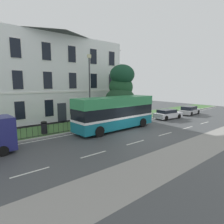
{
  "coord_description": "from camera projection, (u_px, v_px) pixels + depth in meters",
  "views": [
    {
      "loc": [
        -12.73,
        -11.72,
        4.58
      ],
      "look_at": [
        1.04,
        4.74,
        1.41
      ],
      "focal_mm": 30.43,
      "sensor_mm": 36.0,
      "label": 1
    }
  ],
  "objects": [
    {
      "name": "parked_hatchback_01",
      "position": [
        168.0,
        114.0,
        25.35
      ],
      "size": [
        4.21,
        2.05,
        1.23
      ],
      "rotation": [
        0.0,
        0.0,
        -0.09
      ],
      "color": "white",
      "rests_on": "ground_plane"
    },
    {
      "name": "evergreen_tree",
      "position": [
        121.0,
        97.0,
        24.49
      ],
      "size": [
        4.05,
        4.17,
        7.54
      ],
      "color": "#423328",
      "rests_on": "ground_plane"
    },
    {
      "name": "ground_plane",
      "position": [
        130.0,
        132.0,
        18.29
      ],
      "size": [
        60.0,
        56.0,
        0.18
      ],
      "color": "#414446"
    },
    {
      "name": "street_lamp_post",
      "position": [
        90.0,
        86.0,
        20.12
      ],
      "size": [
        0.36,
        0.24,
        7.51
      ],
      "color": "#333338",
      "rests_on": "ground_plane"
    },
    {
      "name": "litter_bin",
      "position": [
        44.0,
        127.0,
        17.24
      ],
      "size": [
        0.57,
        0.57,
        1.14
      ],
      "color": "black",
      "rests_on": "ground_plane"
    },
    {
      "name": "iron_verge_railing",
      "position": [
        85.0,
        124.0,
        19.08
      ],
      "size": [
        17.55,
        0.04,
        0.97
      ],
      "color": "black",
      "rests_on": "ground_plane"
    },
    {
      "name": "single_decker_bus",
      "position": [
        115.0,
        113.0,
        19.12
      ],
      "size": [
        9.04,
        2.76,
        3.3
      ],
      "rotation": [
        0.0,
        0.0,
        0.03
      ],
      "color": "#156E81",
      "rests_on": "ground_plane"
    },
    {
      "name": "parked_hatchback_00",
      "position": [
        189.0,
        110.0,
        28.95
      ],
      "size": [
        4.24,
        2.11,
        1.24
      ],
      "rotation": [
        0.0,
        0.0,
        0.09
      ],
      "color": "silver",
      "rests_on": "ground_plane"
    },
    {
      "name": "georgian_townhouse",
      "position": [
        47.0,
        73.0,
        25.3
      ],
      "size": [
        19.1,
        8.36,
        11.72
      ],
      "color": "white",
      "rests_on": "ground_plane"
    }
  ]
}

